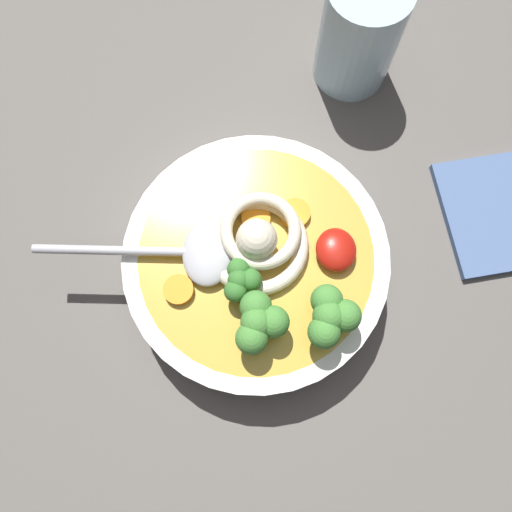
# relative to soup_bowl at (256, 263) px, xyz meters

# --- Properties ---
(table_slab) EXTENTS (1.20, 1.20, 0.04)m
(table_slab) POSITION_rel_soup_bowl_xyz_m (0.02, -0.02, -0.05)
(table_slab) COLOR #5B5651
(table_slab) RESTS_ON ground
(soup_bowl) EXTENTS (0.23, 0.23, 0.05)m
(soup_bowl) POSITION_rel_soup_bowl_xyz_m (0.00, 0.00, 0.00)
(soup_bowl) COLOR white
(soup_bowl) RESTS_ON table_slab
(noodle_pile) EXTENTS (0.10, 0.10, 0.04)m
(noodle_pile) POSITION_rel_soup_bowl_xyz_m (0.01, -0.00, 0.04)
(noodle_pile) COLOR beige
(noodle_pile) RESTS_ON soup_bowl
(soup_spoon) EXTENTS (0.06, 0.17, 0.02)m
(soup_spoon) POSITION_rel_soup_bowl_xyz_m (0.00, 0.05, 0.03)
(soup_spoon) COLOR #B7B7BC
(soup_spoon) RESTS_ON soup_bowl
(chili_sauce_dollop) EXTENTS (0.04, 0.03, 0.02)m
(chili_sauce_dollop) POSITION_rel_soup_bowl_xyz_m (-0.00, -0.07, 0.03)
(chili_sauce_dollop) COLOR #B2190F
(chili_sauce_dollop) RESTS_ON soup_bowl
(broccoli_floret_left) EXTENTS (0.04, 0.03, 0.03)m
(broccoli_floret_left) POSITION_rel_soup_bowl_xyz_m (-0.02, 0.01, 0.04)
(broccoli_floret_left) COLOR #7A9E60
(broccoli_floret_left) RESTS_ON soup_bowl
(broccoli_floret_right) EXTENTS (0.05, 0.04, 0.04)m
(broccoli_floret_right) POSITION_rel_soup_bowl_xyz_m (-0.06, -0.06, 0.05)
(broccoli_floret_right) COLOR #7A9E60
(broccoli_floret_right) RESTS_ON soup_bowl
(broccoli_floret_beside_chili) EXTENTS (0.05, 0.04, 0.04)m
(broccoli_floret_beside_chili) POSITION_rel_soup_bowl_xyz_m (-0.06, 0.00, 0.05)
(broccoli_floret_beside_chili) COLOR #7A9E60
(broccoli_floret_beside_chili) RESTS_ON soup_bowl
(carrot_slice_rear) EXTENTS (0.03, 0.03, 0.01)m
(carrot_slice_rear) POSITION_rel_soup_bowl_xyz_m (0.04, -0.04, 0.03)
(carrot_slice_rear) COLOR orange
(carrot_slice_rear) RESTS_ON soup_bowl
(carrot_slice_near_spoon) EXTENTS (0.03, 0.03, 0.01)m
(carrot_slice_near_spoon) POSITION_rel_soup_bowl_xyz_m (-0.03, 0.07, 0.03)
(carrot_slice_near_spoon) COLOR orange
(carrot_slice_near_spoon) RESTS_ON soup_bowl
(carrot_slice_extra_b) EXTENTS (0.03, 0.03, 0.01)m
(carrot_slice_extra_b) POSITION_rel_soup_bowl_xyz_m (0.03, -0.00, 0.03)
(carrot_slice_extra_b) COLOR orange
(carrot_slice_extra_b) RESTS_ON soup_bowl
(drinking_glass) EXTENTS (0.08, 0.08, 0.11)m
(drinking_glass) POSITION_rel_soup_bowl_xyz_m (0.22, -0.12, 0.03)
(drinking_glass) COLOR silver
(drinking_glass) RESTS_ON table_slab
(folded_napkin) EXTENTS (0.13, 0.14, 0.01)m
(folded_napkin) POSITION_rel_soup_bowl_xyz_m (0.04, -0.25, -0.02)
(folded_napkin) COLOR #4C6693
(folded_napkin) RESTS_ON table_slab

